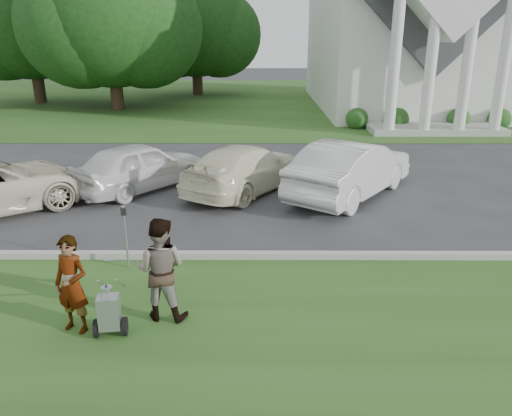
{
  "coord_description": "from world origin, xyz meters",
  "views": [
    {
      "loc": [
        0.62,
        -8.94,
        4.47
      ],
      "look_at": [
        0.58,
        0.0,
        1.32
      ],
      "focal_mm": 35.0,
      "sensor_mm": 36.0,
      "label": 1
    }
  ],
  "objects_px": {
    "tree_left": "(110,21)",
    "parking_meter_near": "(125,230)",
    "church": "(399,7)",
    "car_d": "(351,169)",
    "person_right": "(161,270)",
    "tree_far": "(28,12)",
    "car_c": "(246,168)",
    "person_left": "(72,286)",
    "striping_cart": "(109,313)",
    "tree_back": "(195,29)",
    "car_b": "(140,166)"
  },
  "relations": [
    {
      "from": "tree_left",
      "to": "parking_meter_near",
      "type": "xyz_separation_m",
      "value": [
        6.03,
        -21.88,
        -4.28
      ]
    },
    {
      "from": "church",
      "to": "car_d",
      "type": "bearing_deg",
      "value": -107.43
    },
    {
      "from": "person_right",
      "to": "car_d",
      "type": "height_order",
      "value": "person_right"
    },
    {
      "from": "tree_far",
      "to": "car_c",
      "type": "distance_m",
      "value": 24.79
    },
    {
      "from": "church",
      "to": "parking_meter_near",
      "type": "relative_size",
      "value": 18.26
    },
    {
      "from": "parking_meter_near",
      "to": "car_c",
      "type": "bearing_deg",
      "value": 66.77
    },
    {
      "from": "person_left",
      "to": "parking_meter_near",
      "type": "height_order",
      "value": "person_left"
    },
    {
      "from": "striping_cart",
      "to": "tree_back",
      "type": "bearing_deg",
      "value": 86.29
    },
    {
      "from": "parking_meter_near",
      "to": "car_c",
      "type": "height_order",
      "value": "car_c"
    },
    {
      "from": "car_b",
      "to": "car_c",
      "type": "bearing_deg",
      "value": -142.55
    },
    {
      "from": "person_left",
      "to": "parking_meter_near",
      "type": "distance_m",
      "value": 2.23
    },
    {
      "from": "tree_left",
      "to": "car_b",
      "type": "xyz_separation_m",
      "value": [
        5.1,
        -16.53,
        -4.39
      ]
    },
    {
      "from": "tree_far",
      "to": "person_right",
      "type": "bearing_deg",
      "value": -63.93
    },
    {
      "from": "car_c",
      "to": "tree_back",
      "type": "bearing_deg",
      "value": -47.14
    },
    {
      "from": "person_left",
      "to": "car_d",
      "type": "bearing_deg",
      "value": 71.24
    },
    {
      "from": "person_left",
      "to": "car_c",
      "type": "distance_m",
      "value": 7.88
    },
    {
      "from": "tree_left",
      "to": "car_c",
      "type": "bearing_deg",
      "value": -63.54
    },
    {
      "from": "tree_far",
      "to": "car_d",
      "type": "relative_size",
      "value": 2.38
    },
    {
      "from": "tree_far",
      "to": "person_right",
      "type": "height_order",
      "value": "tree_far"
    },
    {
      "from": "tree_far",
      "to": "parking_meter_near",
      "type": "bearing_deg",
      "value": -64.19
    },
    {
      "from": "tree_back",
      "to": "person_left",
      "type": "xyz_separation_m",
      "value": [
        1.76,
        -32.1,
        -3.93
      ]
    },
    {
      "from": "tree_far",
      "to": "car_d",
      "type": "distance_m",
      "value": 26.98
    },
    {
      "from": "person_right",
      "to": "tree_far",
      "type": "bearing_deg",
      "value": -55.99
    },
    {
      "from": "car_c",
      "to": "person_right",
      "type": "bearing_deg",
      "value": 113.22
    },
    {
      "from": "tree_far",
      "to": "car_d",
      "type": "height_order",
      "value": "tree_far"
    },
    {
      "from": "parking_meter_near",
      "to": "car_b",
      "type": "xyz_separation_m",
      "value": [
        -0.93,
        5.36,
        -0.11
      ]
    },
    {
      "from": "tree_back",
      "to": "person_right",
      "type": "xyz_separation_m",
      "value": [
        3.06,
        -31.7,
        -3.86
      ]
    },
    {
      "from": "tree_left",
      "to": "person_right",
      "type": "bearing_deg",
      "value": -73.41
    },
    {
      "from": "striping_cart",
      "to": "parking_meter_near",
      "type": "xyz_separation_m",
      "value": [
        -0.31,
        2.36,
        0.44
      ]
    },
    {
      "from": "tree_back",
      "to": "car_d",
      "type": "xyz_separation_m",
      "value": [
        7.28,
        -25.13,
        -3.92
      ]
    },
    {
      "from": "church",
      "to": "car_d",
      "type": "distance_m",
      "value": 19.81
    },
    {
      "from": "tree_back",
      "to": "car_b",
      "type": "height_order",
      "value": "tree_back"
    },
    {
      "from": "church",
      "to": "person_right",
      "type": "xyz_separation_m",
      "value": [
        -9.95,
        -24.82,
        -5.07
      ]
    },
    {
      "from": "car_c",
      "to": "striping_cart",
      "type": "bearing_deg",
      "value": 108.68
    },
    {
      "from": "person_right",
      "to": "parking_meter_near",
      "type": "bearing_deg",
      "value": -52.46
    },
    {
      "from": "striping_cart",
      "to": "tree_far",
      "type": "bearing_deg",
      "value": 106.52
    },
    {
      "from": "tree_back",
      "to": "car_c",
      "type": "xyz_separation_m",
      "value": [
        4.28,
        -24.64,
        -4.04
      ]
    },
    {
      "from": "striping_cart",
      "to": "car_b",
      "type": "distance_m",
      "value": 7.82
    },
    {
      "from": "tree_left",
      "to": "tree_far",
      "type": "distance_m",
      "value": 6.73
    },
    {
      "from": "car_d",
      "to": "person_right",
      "type": "bearing_deg",
      "value": 93.38
    },
    {
      "from": "church",
      "to": "car_b",
      "type": "bearing_deg",
      "value": -124.01
    },
    {
      "from": "parking_meter_near",
      "to": "car_d",
      "type": "distance_m",
      "value": 7.08
    },
    {
      "from": "tree_left",
      "to": "person_left",
      "type": "distance_m",
      "value": 25.15
    },
    {
      "from": "person_left",
      "to": "car_b",
      "type": "height_order",
      "value": "person_left"
    },
    {
      "from": "car_d",
      "to": "tree_far",
      "type": "bearing_deg",
      "value": -13.26
    },
    {
      "from": "church",
      "to": "car_c",
      "type": "height_order",
      "value": "church"
    },
    {
      "from": "church",
      "to": "person_left",
      "type": "height_order",
      "value": "church"
    },
    {
      "from": "church",
      "to": "car_b",
      "type": "distance_m",
      "value": 21.93
    },
    {
      "from": "tree_far",
      "to": "car_b",
      "type": "distance_m",
      "value": 23.0
    },
    {
      "from": "tree_left",
      "to": "person_left",
      "type": "xyz_separation_m",
      "value": [
        5.76,
        -24.1,
        -4.32
      ]
    }
  ]
}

